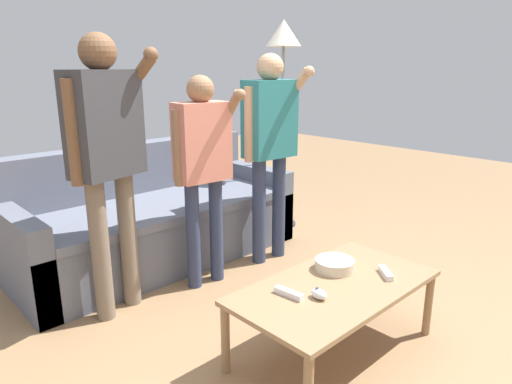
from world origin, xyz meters
TOP-DOWN VIEW (x-y plane):
  - ground_plane at (0.00, 0.00)m, footprint 12.00×12.00m
  - couch at (0.05, 1.54)m, footprint 2.13×0.90m
  - coffee_table at (0.05, -0.20)m, footprint 1.10×0.59m
  - snack_bowl at (0.19, -0.09)m, footprint 0.21×0.21m
  - game_remote_nunchuk at (-0.12, -0.23)m, footprint 0.06×0.09m
  - floor_lamp at (1.32, 1.38)m, footprint 0.31×0.31m
  - player_left at (-0.55, 0.97)m, footprint 0.52×0.33m
  - player_center at (0.06, 0.90)m, footprint 0.41×0.34m
  - player_right at (0.68, 0.89)m, footprint 0.45×0.36m
  - game_remote_wand_near at (0.33, -0.32)m, footprint 0.13×0.14m
  - game_remote_wand_far at (-0.21, -0.12)m, footprint 0.05×0.16m

SIDE VIEW (x-z plane):
  - ground_plane at x=0.00m, z-range 0.00..0.00m
  - couch at x=0.05m, z-range -0.14..0.73m
  - coffee_table at x=0.05m, z-range 0.15..0.54m
  - game_remote_wand_far at x=-0.21m, z-range 0.39..0.42m
  - game_remote_wand_near at x=0.33m, z-range 0.39..0.42m
  - game_remote_nunchuk at x=-0.12m, z-range 0.39..0.44m
  - snack_bowl at x=0.19m, z-range 0.39..0.45m
  - player_center at x=0.06m, z-range 0.18..1.59m
  - player_right at x=0.68m, z-range 0.20..1.75m
  - player_left at x=-0.55m, z-range 0.21..1.85m
  - floor_lamp at x=1.32m, z-range 0.65..2.49m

